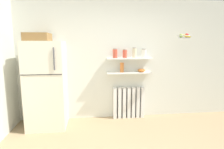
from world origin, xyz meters
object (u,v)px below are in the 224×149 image
Objects in this scene: shelf_bowl at (141,70)px; storage_jar_2 at (134,53)px; refrigerator at (46,83)px; radiator at (129,103)px; storage_jar_3 at (144,53)px; storage_jar_0 at (115,53)px; vase at (122,68)px; hanging_fruit_basket at (185,36)px; storage_jar_1 at (125,54)px.

storage_jar_2 is at bearing 180.00° from shelf_bowl.
storage_jar_2 is at bearing 6.83° from refrigerator.
storage_jar_3 reaches higher than radiator.
refrigerator reaches higher than shelf_bowl.
refrigerator is 11.37× the size of shelf_bowl.
storage_jar_2 is 0.21m from storage_jar_3.
radiator is 1.15m from storage_jar_0.
storage_jar_0 is 0.42m from storage_jar_2.
storage_jar_3 reaches higher than vase.
radiator is 4.29× the size of shelf_bowl.
storage_jar_0 is at bearing 168.80° from hanging_fruit_basket.
refrigerator is 6.58× the size of hanging_fruit_basket.
refrigerator is 2.00m from shelf_bowl.
vase is 1.28× the size of shelf_bowl.
hanging_fruit_basket is at bearing -15.86° from radiator.
vase is at bearing 180.00° from storage_jar_2.
hanging_fruit_basket is (1.39, -0.27, 0.35)m from storage_jar_0.
radiator is at bearing 8.23° from refrigerator.
hanging_fruit_basket is (0.97, -0.27, 0.34)m from storage_jar_2.
shelf_bowl is (-0.04, 0.00, -0.37)m from storage_jar_3.
radiator is 2.48× the size of hanging_fruit_basket.
hanging_fruit_basket reaches higher than vase.
refrigerator reaches higher than storage_jar_3.
storage_jar_2 reaches higher than storage_jar_0.
vase reaches higher than shelf_bowl.
radiator is at bearing 174.55° from storage_jar_3.
storage_jar_3 is 0.88m from hanging_fruit_basket.
storage_jar_1 is (0.21, -0.00, -0.01)m from storage_jar_0.
shelf_bowl is (0.27, -0.03, 0.73)m from radiator.
refrigerator is at bearing -173.74° from shelf_bowl.
shelf_bowl is at bearing -6.33° from radiator.
hanging_fruit_basket is at bearing -11.20° from storage_jar_0.
storage_jar_3 reaches higher than shelf_bowl.
storage_jar_0 is at bearing 180.00° from shelf_bowl.
vase is (1.54, 0.22, 0.27)m from refrigerator.
hanging_fruit_basket reaches higher than storage_jar_0.
storage_jar_2 is at bearing 164.15° from hanging_fruit_basket.
storage_jar_0 is 0.63m from storage_jar_3.
storage_jar_3 is 0.93× the size of vase.
storage_jar_0 is 0.97× the size of vase.
storage_jar_0 reaches higher than vase.
radiator is 0.78m from shelf_bowl.
vase is at bearing 180.00° from shelf_bowl.
shelf_bowl is (0.59, 0.00, -0.38)m from storage_jar_0.
storage_jar_0 is 0.70m from shelf_bowl.
refrigerator reaches higher than vase.
storage_jar_2 reaches higher than shelf_bowl.
storage_jar_1 is 1.26m from hanging_fruit_basket.
storage_jar_1 is at bearing -0.00° from vase.
refrigerator is 2.11m from storage_jar_3.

